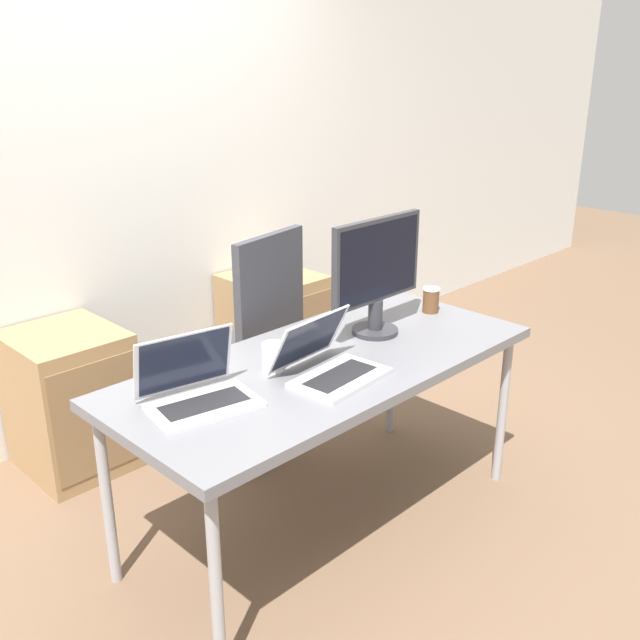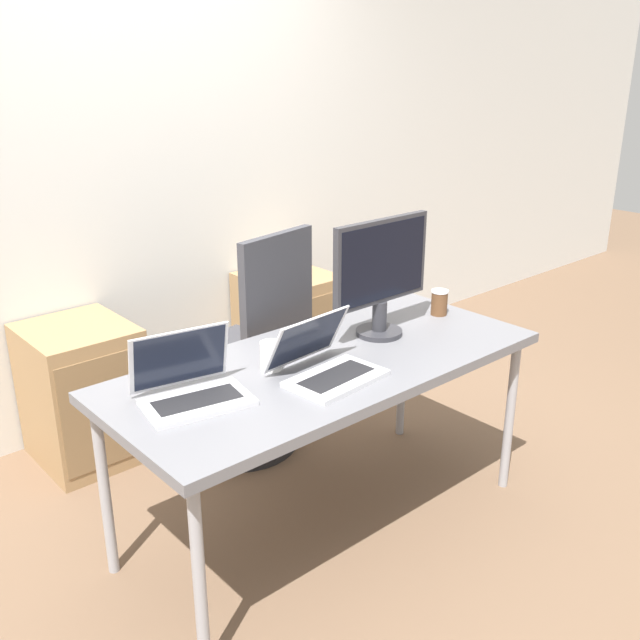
{
  "view_description": "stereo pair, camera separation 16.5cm",
  "coord_description": "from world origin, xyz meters",
  "px_view_note": "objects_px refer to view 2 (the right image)",
  "views": [
    {
      "loc": [
        -1.77,
        -1.72,
        1.82
      ],
      "look_at": [
        0.0,
        0.04,
        0.89
      ],
      "focal_mm": 40.0,
      "sensor_mm": 36.0,
      "label": 1
    },
    {
      "loc": [
        -1.65,
        -1.83,
        1.82
      ],
      "look_at": [
        0.0,
        0.04,
        0.89
      ],
      "focal_mm": 40.0,
      "sensor_mm": 36.0,
      "label": 2
    }
  ],
  "objects_px": {
    "office_chair": "(249,369)",
    "cabinet_right": "(289,330)",
    "laptop_right": "(191,387)",
    "coffee_cup_white": "(271,356)",
    "monitor": "(381,273)",
    "cabinet_left": "(83,393)",
    "coffee_cup_brown": "(439,302)",
    "laptop_left": "(326,365)"
  },
  "relations": [
    {
      "from": "office_chair",
      "to": "cabinet_right",
      "type": "bearing_deg",
      "value": 36.83
    },
    {
      "from": "laptop_right",
      "to": "coffee_cup_white",
      "type": "height_order",
      "value": "laptop_right"
    },
    {
      "from": "laptop_right",
      "to": "coffee_cup_white",
      "type": "relative_size",
      "value": 3.62
    },
    {
      "from": "cabinet_right",
      "to": "monitor",
      "type": "bearing_deg",
      "value": -110.47
    },
    {
      "from": "laptop_right",
      "to": "monitor",
      "type": "height_order",
      "value": "monitor"
    },
    {
      "from": "cabinet_left",
      "to": "coffee_cup_brown",
      "type": "relative_size",
      "value": 5.89
    },
    {
      "from": "laptop_left",
      "to": "monitor",
      "type": "height_order",
      "value": "monitor"
    },
    {
      "from": "office_chair",
      "to": "laptop_right",
      "type": "height_order",
      "value": "office_chair"
    },
    {
      "from": "laptop_right",
      "to": "coffee_cup_brown",
      "type": "bearing_deg",
      "value": -0.13
    },
    {
      "from": "laptop_left",
      "to": "laptop_right",
      "type": "xyz_separation_m",
      "value": [
        -0.46,
        0.16,
        0.0
      ]
    },
    {
      "from": "laptop_left",
      "to": "coffee_cup_white",
      "type": "distance_m",
      "value": 0.21
    },
    {
      "from": "coffee_cup_white",
      "to": "coffee_cup_brown",
      "type": "xyz_separation_m",
      "value": [
        0.92,
        -0.03,
        0.0
      ]
    },
    {
      "from": "laptop_right",
      "to": "cabinet_right",
      "type": "bearing_deg",
      "value": 40.39
    },
    {
      "from": "cabinet_right",
      "to": "laptop_left",
      "type": "distance_m",
      "value": 1.6
    },
    {
      "from": "cabinet_right",
      "to": "laptop_left",
      "type": "height_order",
      "value": "laptop_left"
    },
    {
      "from": "cabinet_right",
      "to": "coffee_cup_brown",
      "type": "xyz_separation_m",
      "value": [
        -0.04,
        -1.12,
        0.47
      ]
    },
    {
      "from": "cabinet_left",
      "to": "office_chair",
      "type": "bearing_deg",
      "value": -36.39
    },
    {
      "from": "office_chair",
      "to": "laptop_right",
      "type": "bearing_deg",
      "value": -136.73
    },
    {
      "from": "cabinet_right",
      "to": "laptop_left",
      "type": "bearing_deg",
      "value": -123.77
    },
    {
      "from": "office_chair",
      "to": "laptop_left",
      "type": "relative_size",
      "value": 3.04
    },
    {
      "from": "cabinet_right",
      "to": "laptop_right",
      "type": "xyz_separation_m",
      "value": [
        -1.31,
        -1.12,
        0.46
      ]
    },
    {
      "from": "cabinet_right",
      "to": "coffee_cup_white",
      "type": "distance_m",
      "value": 1.53
    },
    {
      "from": "coffee_cup_brown",
      "to": "cabinet_left",
      "type": "bearing_deg",
      "value": 137.05
    },
    {
      "from": "monitor",
      "to": "coffee_cup_brown",
      "type": "height_order",
      "value": "monitor"
    },
    {
      "from": "coffee_cup_brown",
      "to": "laptop_right",
      "type": "bearing_deg",
      "value": 179.87
    },
    {
      "from": "monitor",
      "to": "cabinet_right",
      "type": "bearing_deg",
      "value": 69.53
    },
    {
      "from": "coffee_cup_white",
      "to": "office_chair",
      "type": "bearing_deg",
      "value": 61.48
    },
    {
      "from": "monitor",
      "to": "office_chair",
      "type": "bearing_deg",
      "value": 107.32
    },
    {
      "from": "cabinet_right",
      "to": "laptop_right",
      "type": "relative_size",
      "value": 1.73
    },
    {
      "from": "office_chair",
      "to": "coffee_cup_brown",
      "type": "distance_m",
      "value": 0.95
    },
    {
      "from": "laptop_right",
      "to": "laptop_left",
      "type": "bearing_deg",
      "value": -18.88
    },
    {
      "from": "laptop_left",
      "to": "coffee_cup_brown",
      "type": "xyz_separation_m",
      "value": [
        0.81,
        0.15,
        0.01
      ]
    },
    {
      "from": "laptop_right",
      "to": "monitor",
      "type": "xyz_separation_m",
      "value": [
        0.9,
        0.0,
        0.21
      ]
    },
    {
      "from": "office_chair",
      "to": "laptop_left",
      "type": "height_order",
      "value": "office_chair"
    },
    {
      "from": "coffee_cup_white",
      "to": "coffee_cup_brown",
      "type": "bearing_deg",
      "value": -1.6
    },
    {
      "from": "laptop_right",
      "to": "coffee_cup_brown",
      "type": "relative_size",
      "value": 3.4
    },
    {
      "from": "office_chair",
      "to": "laptop_left",
      "type": "distance_m",
      "value": 0.92
    },
    {
      "from": "cabinet_left",
      "to": "coffee_cup_white",
      "type": "relative_size",
      "value": 6.26
    },
    {
      "from": "cabinet_right",
      "to": "laptop_right",
      "type": "distance_m",
      "value": 1.78
    },
    {
      "from": "monitor",
      "to": "cabinet_left",
      "type": "bearing_deg",
      "value": 126.75
    },
    {
      "from": "coffee_cup_brown",
      "to": "cabinet_right",
      "type": "bearing_deg",
      "value": 87.75
    },
    {
      "from": "office_chair",
      "to": "monitor",
      "type": "distance_m",
      "value": 0.89
    }
  ]
}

